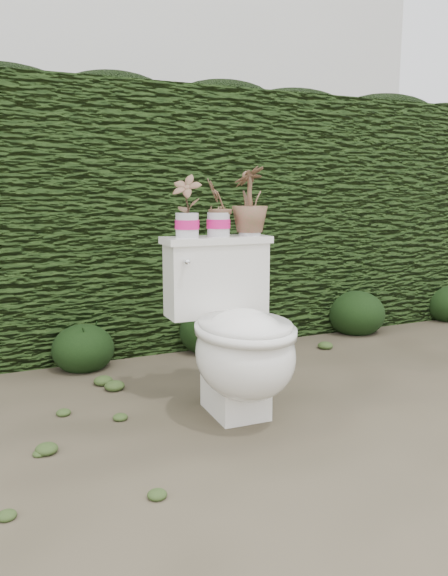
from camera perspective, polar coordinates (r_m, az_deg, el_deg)
name	(u,v)px	position (r m, az deg, el deg)	size (l,w,h in m)	color
ground	(220,424)	(2.47, -0.37, -13.63)	(60.00, 60.00, 0.00)	brown
hedge	(121,219)	(3.79, -10.42, 6.89)	(8.00, 1.00, 1.60)	#294316
house_wall	(81,116)	(8.27, -14.32, 16.58)	(8.00, 3.50, 4.00)	silver
toilet	(237,337)	(2.46, 1.33, -4.99)	(0.51, 0.69, 0.78)	white
potted_plant_left	(187,208)	(2.55, -3.79, 8.15)	(0.14, 0.10, 0.27)	#1E6121
potted_plant_center	(218,209)	(2.60, -0.57, 8.02)	(0.14, 0.11, 0.25)	#1E6121
potted_plant_right	(250,203)	(2.66, 2.66, 8.64)	(0.17, 0.17, 0.31)	#1E6121
liriope_clump_2	(83,344)	(3.25, -14.14, -5.53)	(0.35, 0.35, 0.28)	black
liriope_clump_3	(210,326)	(3.50, -1.46, -3.89)	(0.38, 0.38, 0.31)	black
liriope_clump_4	(356,309)	(4.05, 13.27, -2.14)	(0.40, 0.40, 0.32)	black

